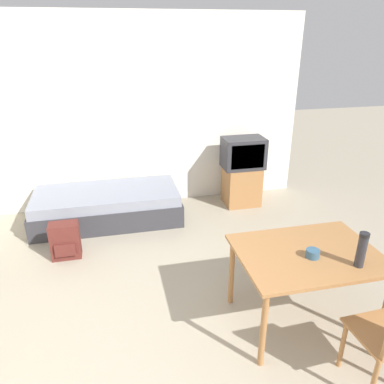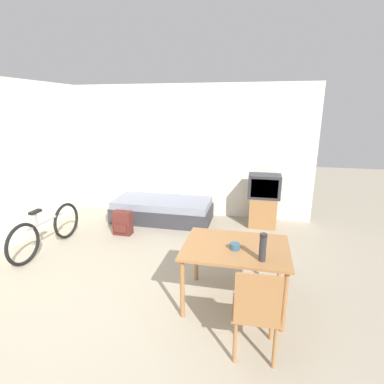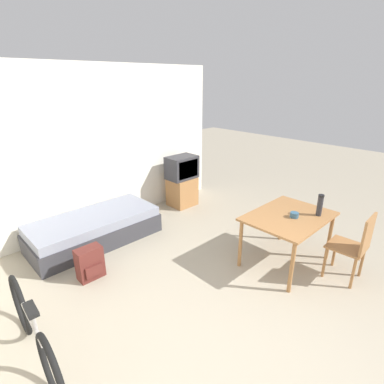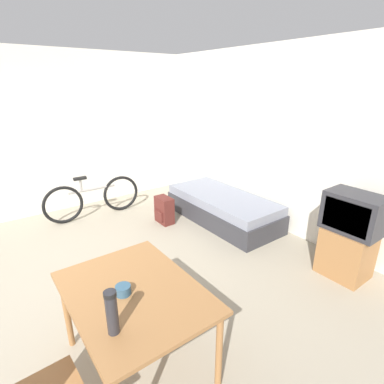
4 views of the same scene
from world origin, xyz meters
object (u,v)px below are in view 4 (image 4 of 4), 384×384
at_px(daybed, 222,208).
at_px(tv, 349,235).
at_px(thermos_flask, 112,311).
at_px(mate_bowl, 123,290).
at_px(backpack, 164,210).
at_px(dining_table, 134,299).
at_px(bicycle, 93,198).

distance_m(daybed, tv, 2.02).
distance_m(tv, thermos_flask, 2.83).
bearing_deg(mate_bowl, daybed, 123.77).
distance_m(tv, mate_bowl, 2.64).
bearing_deg(thermos_flask, mate_bowl, 146.36).
xyz_separation_m(daybed, backpack, (-0.49, -0.83, -0.00)).
bearing_deg(dining_table, mate_bowl, -94.92).
xyz_separation_m(bicycle, backpack, (0.93, 0.83, -0.11)).
height_order(thermos_flask, backpack, thermos_flask).
height_order(thermos_flask, mate_bowl, thermos_flask).
xyz_separation_m(dining_table, thermos_flask, (0.29, -0.27, 0.24)).
relative_size(tv, bicycle, 0.64).
distance_m(tv, bicycle, 3.86).
bearing_deg(bicycle, backpack, 41.92).
bearing_deg(dining_table, daybed, 124.70).
bearing_deg(bicycle, daybed, 49.55).
bearing_deg(tv, bicycle, -152.15).
relative_size(dining_table, backpack, 2.72).
height_order(daybed, mate_bowl, mate_bowl).
relative_size(tv, backpack, 2.36).
bearing_deg(daybed, thermos_flask, -53.88).
bearing_deg(bicycle, mate_bowl, -14.70).
xyz_separation_m(daybed, dining_table, (1.66, -2.39, 0.43)).
relative_size(bicycle, mate_bowl, 14.40).
height_order(tv, mate_bowl, tv).
relative_size(tv, thermos_flask, 3.46).
height_order(dining_table, mate_bowl, mate_bowl).
distance_m(daybed, backpack, 0.97).
xyz_separation_m(daybed, bicycle, (-1.42, -1.66, 0.11)).
relative_size(daybed, thermos_flask, 6.68).
xyz_separation_m(tv, dining_table, (-0.34, -2.53, 0.13)).
distance_m(tv, dining_table, 2.56).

